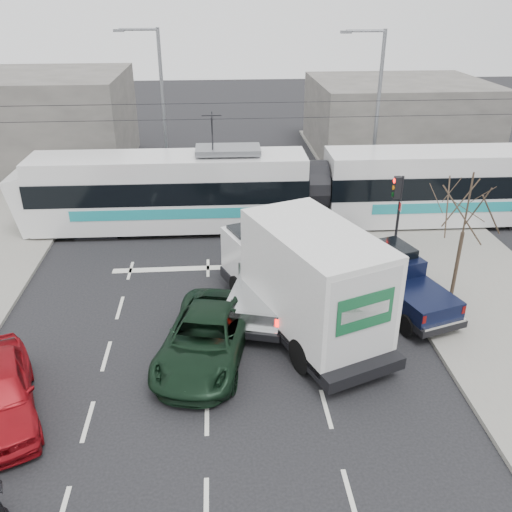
{
  "coord_description": "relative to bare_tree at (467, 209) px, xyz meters",
  "views": [
    {
      "loc": [
        -1.21,
        -14.76,
        10.78
      ],
      "look_at": [
        0.18,
        3.36,
        1.8
      ],
      "focal_mm": 38.0,
      "sensor_mm": 36.0,
      "label": 1
    }
  ],
  "objects": [
    {
      "name": "building_right",
      "position": [
        4.4,
        21.5,
        -1.29
      ],
      "size": [
        12.0,
        10.0,
        5.0
      ],
      "primitive_type": "cube",
      "color": "slate",
      "rests_on": "ground"
    },
    {
      "name": "green_car",
      "position": [
        -9.32,
        -2.83,
        -3.03
      ],
      "size": [
        3.69,
        5.94,
        1.53
      ],
      "primitive_type": "imported",
      "rotation": [
        0.0,
        0.0,
        -0.22
      ],
      "color": "black",
      "rests_on": "ground"
    },
    {
      "name": "ground",
      "position": [
        -7.6,
        -2.5,
        -3.79
      ],
      "size": [
        120.0,
        120.0,
        0.0
      ],
      "primitive_type": "plane",
      "color": "black",
      "rests_on": "ground"
    },
    {
      "name": "silver_pickup",
      "position": [
        -7.02,
        0.6,
        -2.74
      ],
      "size": [
        3.49,
        6.16,
        2.12
      ],
      "rotation": [
        0.0,
        0.0,
        -0.27
      ],
      "color": "black",
      "rests_on": "ground"
    },
    {
      "name": "building_left",
      "position": [
        -21.6,
        19.5,
        -0.79
      ],
      "size": [
        14.0,
        10.0,
        6.0
      ],
      "primitive_type": "cube",
      "color": "slate",
      "rests_on": "ground"
    },
    {
      "name": "street_lamp_near",
      "position": [
        -0.29,
        11.5,
        1.32
      ],
      "size": [
        2.38,
        0.25,
        9.0
      ],
      "color": "slate",
      "rests_on": "ground"
    },
    {
      "name": "street_lamp_far",
      "position": [
        -11.79,
        13.5,
        1.32
      ],
      "size": [
        2.38,
        0.25,
        9.0
      ],
      "color": "slate",
      "rests_on": "ground"
    },
    {
      "name": "bare_tree",
      "position": [
        0.0,
        0.0,
        0.0
      ],
      "size": [
        2.4,
        2.4,
        5.0
      ],
      "color": "#47382B",
      "rests_on": "ground"
    },
    {
      "name": "tram",
      "position": [
        -4.01,
        7.78,
        -1.81
      ],
      "size": [
        27.41,
        3.16,
        5.59
      ],
      "rotation": [
        0.0,
        0.0,
        -0.01
      ],
      "color": "silver",
      "rests_on": "ground"
    },
    {
      "name": "box_truck",
      "position": [
        -5.99,
        -1.32,
        -1.81
      ],
      "size": [
        5.5,
        8.46,
        4.0
      ],
      "rotation": [
        0.0,
        0.0,
        0.38
      ],
      "color": "black",
      "rests_on": "ground"
    },
    {
      "name": "navy_pickup",
      "position": [
        -2.2,
        0.02,
        -2.74
      ],
      "size": [
        3.29,
        5.36,
        2.12
      ],
      "rotation": [
        0.0,
        0.0,
        0.31
      ],
      "color": "black",
      "rests_on": "ground"
    },
    {
      "name": "rails",
      "position": [
        -7.6,
        7.5,
        -3.78
      ],
      "size": [
        60.0,
        1.6,
        0.03
      ],
      "primitive_type": "cube",
      "color": "#33302D",
      "rests_on": "ground"
    },
    {
      "name": "catenary",
      "position": [
        -7.6,
        7.5,
        0.09
      ],
      "size": [
        60.0,
        0.2,
        7.0
      ],
      "color": "black",
      "rests_on": "ground"
    },
    {
      "name": "traffic_signal",
      "position": [
        -1.13,
        4.0,
        -1.05
      ],
      "size": [
        0.44,
        0.44,
        3.6
      ],
      "color": "black",
      "rests_on": "ground"
    }
  ]
}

